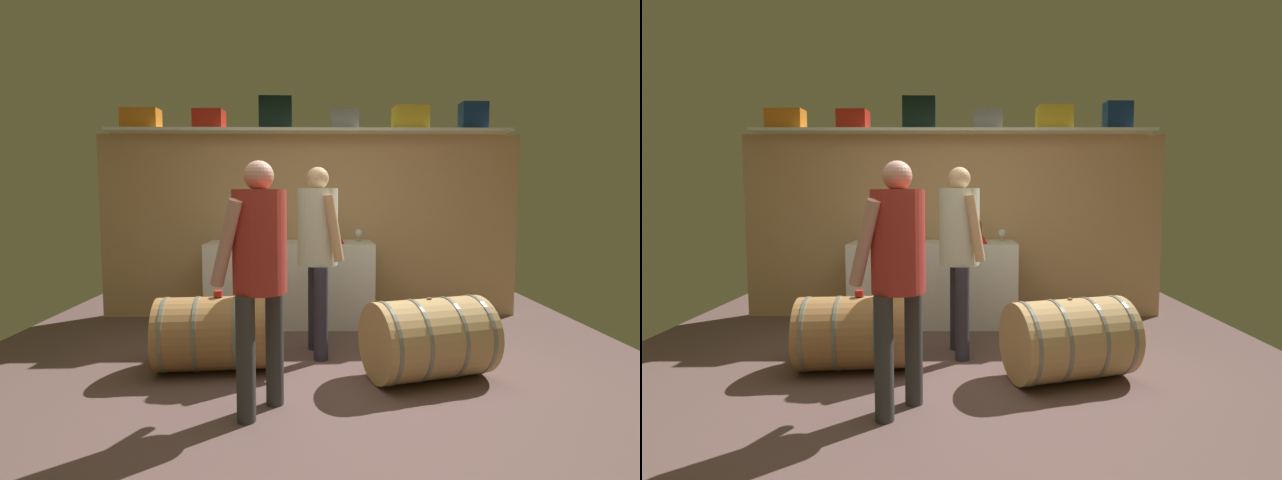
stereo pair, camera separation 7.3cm
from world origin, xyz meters
TOP-DOWN VIEW (x-y plane):
  - ground_plane at (0.00, 0.57)m, footprint 5.97×7.77m
  - back_wall_panel at (0.00, 2.28)m, footprint 4.77×0.10m
  - high_shelf_board at (0.00, 2.13)m, footprint 4.39×0.40m
  - toolcase_orange at (-1.85, 2.13)m, footprint 0.40×0.22m
  - toolcase_red at (-1.10, 2.13)m, footprint 0.33×0.27m
  - toolcase_black at (-0.37, 2.13)m, footprint 0.36×0.28m
  - toolcase_grey at (0.38, 2.13)m, footprint 0.31×0.29m
  - toolcase_yellow at (1.11, 2.13)m, footprint 0.37×0.31m
  - toolcase_navy at (1.81, 2.13)m, footprint 0.29×0.21m
  - work_cabinet at (-0.21, 1.92)m, footprint 1.77×0.61m
  - wine_bottle_amber at (0.28, 1.98)m, footprint 0.07×0.07m
  - wine_bottle_green at (-0.56, 1.99)m, footprint 0.07×0.07m
  - wine_glass at (0.53, 1.99)m, footprint 0.08×0.08m
  - red_funnel at (0.31, 1.71)m, footprint 0.11×0.11m
  - wine_barrel_near at (-0.74, 0.54)m, footprint 1.00×0.67m
  - wine_barrel_far at (0.91, 0.33)m, footprint 1.05×0.85m
  - tasting_cup at (-0.73, 0.54)m, footprint 0.07×0.07m
  - winemaker_pouring at (-0.31, -0.24)m, footprint 0.48×0.54m
  - visitor_tasting at (0.08, 0.90)m, footprint 0.40×0.51m

SIDE VIEW (x-z plane):
  - ground_plane at x=0.00m, z-range -0.02..0.00m
  - wine_barrel_near at x=-0.74m, z-range 0.00..0.60m
  - wine_barrel_far at x=0.91m, z-range 0.00..0.62m
  - work_cabinet at x=-0.21m, z-range 0.00..0.90m
  - tasting_cup at x=-0.73m, z-range 0.59..0.64m
  - red_funnel at x=0.31m, z-range 0.90..1.00m
  - wine_glass at x=0.53m, z-range 0.92..1.05m
  - winemaker_pouring at x=-0.31m, z-range 0.18..1.80m
  - visitor_tasting at x=0.08m, z-range 0.19..1.83m
  - wine_bottle_amber at x=0.28m, z-range 0.88..1.16m
  - wine_bottle_green at x=-0.56m, z-range 0.88..1.17m
  - back_wall_panel at x=0.00m, z-range 0.00..2.09m
  - high_shelf_board at x=0.00m, z-range 2.09..2.12m
  - toolcase_grey at x=0.38m, z-range 2.12..2.33m
  - toolcase_red at x=-1.10m, z-range 2.12..2.33m
  - toolcase_orange at x=-1.85m, z-range 2.12..2.34m
  - toolcase_yellow at x=1.11m, z-range 2.12..2.37m
  - toolcase_navy at x=1.81m, z-range 2.12..2.42m
  - toolcase_black at x=-0.37m, z-range 2.12..2.47m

